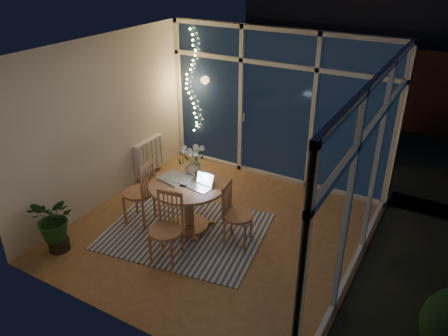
# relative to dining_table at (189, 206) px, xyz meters

# --- Properties ---
(floor) EXTENTS (4.00, 4.00, 0.00)m
(floor) POSITION_rel_dining_table_xyz_m (0.39, 0.13, -0.37)
(floor) COLOR brown
(floor) RESTS_ON ground
(ceiling) EXTENTS (4.00, 4.00, 0.00)m
(ceiling) POSITION_rel_dining_table_xyz_m (0.39, 0.13, 2.23)
(ceiling) COLOR white
(ceiling) RESTS_ON wall_back
(wall_back) EXTENTS (4.00, 0.04, 2.60)m
(wall_back) POSITION_rel_dining_table_xyz_m (0.39, 2.13, 0.93)
(wall_back) COLOR silver
(wall_back) RESTS_ON floor
(wall_front) EXTENTS (4.00, 0.04, 2.60)m
(wall_front) POSITION_rel_dining_table_xyz_m (0.39, -1.87, 0.93)
(wall_front) COLOR silver
(wall_front) RESTS_ON floor
(wall_left) EXTENTS (0.04, 4.00, 2.60)m
(wall_left) POSITION_rel_dining_table_xyz_m (-1.61, 0.13, 0.93)
(wall_left) COLOR silver
(wall_left) RESTS_ON floor
(wall_right) EXTENTS (0.04, 4.00, 2.60)m
(wall_right) POSITION_rel_dining_table_xyz_m (2.39, 0.13, 0.93)
(wall_right) COLOR silver
(wall_right) RESTS_ON floor
(window_wall_back) EXTENTS (4.00, 0.10, 2.60)m
(window_wall_back) POSITION_rel_dining_table_xyz_m (0.39, 2.09, 0.93)
(window_wall_back) COLOR silver
(window_wall_back) RESTS_ON floor
(window_wall_right) EXTENTS (0.10, 4.00, 2.60)m
(window_wall_right) POSITION_rel_dining_table_xyz_m (2.35, 0.13, 0.93)
(window_wall_right) COLOR silver
(window_wall_right) RESTS_ON floor
(radiator) EXTENTS (0.10, 0.70, 0.58)m
(radiator) POSITION_rel_dining_table_xyz_m (-1.55, 1.03, 0.03)
(radiator) COLOR silver
(radiator) RESTS_ON wall_left
(fairy_lights) EXTENTS (0.24, 0.10, 1.85)m
(fairy_lights) POSITION_rel_dining_table_xyz_m (-1.26, 2.01, 1.15)
(fairy_lights) COLOR #FFD266
(fairy_lights) RESTS_ON window_wall_back
(garden_patio) EXTENTS (12.00, 6.00, 0.10)m
(garden_patio) POSITION_rel_dining_table_xyz_m (0.89, 5.13, -0.43)
(garden_patio) COLOR black
(garden_patio) RESTS_ON ground
(garden_fence) EXTENTS (11.00, 0.08, 1.80)m
(garden_fence) POSITION_rel_dining_table_xyz_m (0.39, 5.63, 0.53)
(garden_fence) COLOR #321812
(garden_fence) RESTS_ON ground
(neighbour_roof) EXTENTS (7.00, 3.00, 2.20)m
(neighbour_roof) POSITION_rel_dining_table_xyz_m (0.69, 8.63, 1.83)
(neighbour_roof) COLOR #373A42
(neighbour_roof) RESTS_ON ground
(garden_shrubs) EXTENTS (0.90, 0.90, 0.90)m
(garden_shrubs) POSITION_rel_dining_table_xyz_m (-0.41, 3.53, 0.08)
(garden_shrubs) COLOR black
(garden_shrubs) RESTS_ON ground
(rug) EXTENTS (2.46, 2.10, 0.01)m
(rug) POSITION_rel_dining_table_xyz_m (0.00, -0.10, -0.37)
(rug) COLOR beige
(rug) RESTS_ON floor
(dining_table) EXTENTS (1.25, 1.25, 0.75)m
(dining_table) POSITION_rel_dining_table_xyz_m (0.00, 0.00, 0.00)
(dining_table) COLOR #A7704B
(dining_table) RESTS_ON floor
(chair_left) EXTENTS (0.53, 0.53, 1.01)m
(chair_left) POSITION_rel_dining_table_xyz_m (-0.76, -0.20, 0.13)
(chair_left) COLOR #A7704B
(chair_left) RESTS_ON floor
(chair_right) EXTENTS (0.49, 0.49, 0.92)m
(chair_right) POSITION_rel_dining_table_xyz_m (0.78, 0.05, 0.09)
(chair_right) COLOR #A7704B
(chair_right) RESTS_ON floor
(chair_front) EXTENTS (0.52, 0.52, 0.97)m
(chair_front) POSITION_rel_dining_table_xyz_m (0.16, -0.76, 0.11)
(chair_front) COLOR #A7704B
(chair_front) RESTS_ON floor
(laptop) EXTENTS (0.33, 0.29, 0.22)m
(laptop) POSITION_rel_dining_table_xyz_m (0.22, -0.03, 0.48)
(laptop) COLOR #BCBCC1
(laptop) RESTS_ON dining_table
(flower_vase) EXTENTS (0.23, 0.23, 0.21)m
(flower_vase) POSITION_rel_dining_table_xyz_m (-0.09, 0.27, 0.48)
(flower_vase) COLOR white
(flower_vase) RESTS_ON dining_table
(bowl) EXTENTS (0.17, 0.17, 0.04)m
(bowl) POSITION_rel_dining_table_xyz_m (0.26, 0.16, 0.39)
(bowl) COLOR silver
(bowl) RESTS_ON dining_table
(newspapers) EXTENTS (0.45, 0.38, 0.02)m
(newspapers) POSITION_rel_dining_table_xyz_m (-0.23, 0.04, 0.39)
(newspapers) COLOR silver
(newspapers) RESTS_ON dining_table
(phone) EXTENTS (0.10, 0.05, 0.01)m
(phone) POSITION_rel_dining_table_xyz_m (-0.01, -0.09, 0.38)
(phone) COLOR black
(phone) RESTS_ON dining_table
(potted_plant) EXTENTS (0.59, 0.52, 0.76)m
(potted_plant) POSITION_rel_dining_table_xyz_m (-1.26, -1.31, 0.01)
(potted_plant) COLOR #18451C
(potted_plant) RESTS_ON floor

